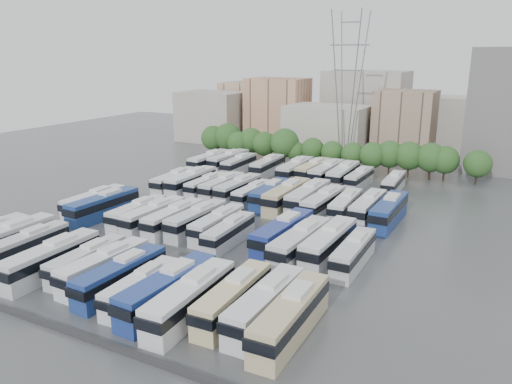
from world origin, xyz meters
The scene contains 53 objects.
ground centered at (0.00, 0.00, 0.00)m, with size 220.00×220.00×0.00m, color #424447.
parapet centered at (0.00, -33.00, 0.25)m, with size 56.00×0.50×0.50m, color #2D2D30.
tree_line centered at (-1.57, 42.18, 4.46)m, with size 65.87×8.03×8.41m.
city_buildings centered at (-7.46, 71.86, 7.87)m, with size 102.00×35.00×20.00m.
apartment_tower centered at (34.00, 58.00, 13.00)m, with size 14.00×14.00×26.00m, color silver.
electricity_pylon centered at (2.00, 50.00, 18.66)m, with size 9.00×6.91×33.83m.
bus_r0_s1 centered at (-18.30, -23.16, 2.03)m, with size 2.99×13.19×4.13m.
bus_r0_s2 centered at (-14.87, -23.09, 1.82)m, with size 2.95×11.87×3.70m.
bus_r0_s4 centered at (-8.41, -24.91, 2.01)m, with size 3.13×13.08×4.09m.
bus_r0_s5 centered at (-4.95, -22.82, 1.72)m, with size 2.81×11.23×3.50m.
bus_r0_s6 centered at (-1.71, -23.37, 1.86)m, with size 3.16×12.17×3.78m.
bus_r0_s7 centered at (1.59, -24.30, 1.88)m, with size 2.98×12.25×3.82m.
bus_r0_s8 centered at (5.03, -25.07, 1.67)m, with size 2.81×10.92×3.40m.
bus_r0_s9 centered at (8.25, -24.76, 2.03)m, with size 3.38×13.28×4.13m.
bus_r0_s10 centered at (11.35, -25.28, 2.02)m, with size 3.35×13.21×4.11m.
bus_r0_s11 centered at (14.78, -22.97, 1.89)m, with size 3.08×12.36×3.85m.
bus_r0_s12 centered at (18.21, -22.81, 1.95)m, with size 2.81×12.66×3.97m.
bus_r0_s13 centered at (21.28, -23.80, 2.02)m, with size 3.16×13.19×4.12m.
bus_r1_s0 centered at (-21.33, -5.37, 1.87)m, with size 2.66×12.17×3.82m.
bus_r1_s1 centered at (-18.18, -6.63, 2.01)m, with size 3.45×13.17×4.09m.
bus_r1_s3 centered at (-11.63, -6.37, 1.78)m, with size 2.65×11.55×3.62m.
bus_r1_s4 centered at (-8.42, -6.48, 1.88)m, with size 3.08×12.29×3.83m.
bus_r1_s5 centered at (-5.03, -6.14, 1.87)m, with size 2.68×12.17×3.82m.
bus_r1_s6 centered at (-1.83, -5.11, 1.86)m, with size 3.00×12.14×3.78m.
bus_r1_s7 centered at (1.69, -5.15, 1.78)m, with size 2.69×11.58×3.62m.
bus_r1_s8 centered at (4.76, -7.11, 1.71)m, with size 2.81×11.19×3.49m.
bus_r1_s10 centered at (11.61, -4.73, 2.04)m, with size 3.50×13.36×4.15m.
bus_r1_s11 centered at (15.01, -6.87, 2.03)m, with size 3.48×13.33×4.14m.
bus_r1_s12 centered at (18.15, -5.31, 2.02)m, with size 3.22×13.21×4.12m.
bus_r1_s13 centered at (21.65, -6.27, 1.78)m, with size 2.67×11.58×3.62m.
bus_r2_s1 centered at (-18.11, 11.58, 1.88)m, with size 3.09×12.26×3.82m.
bus_r2_s2 centered at (-14.99, 12.32, 2.03)m, with size 2.99×13.19×4.13m.
bus_r2_s3 centered at (-11.67, 12.27, 1.69)m, with size 2.40×11.00×3.45m.
bus_r2_s4 centered at (-8.23, 12.36, 1.85)m, with size 2.66×12.04×3.78m.
bus_r2_s5 centered at (-4.99, 12.37, 1.88)m, with size 3.05×12.31×3.84m.
bus_r2_s6 centered at (-1.63, 11.44, 1.67)m, with size 2.51×10.86×3.40m.
bus_r2_s7 centered at (1.54, 11.90, 1.89)m, with size 3.17×12.36×3.85m.
bus_r2_s8 centered at (4.81, 11.48, 2.10)m, with size 3.01×13.63×4.27m.
bus_r2_s9 centered at (8.21, 12.35, 2.09)m, with size 2.98×13.55×4.25m.
bus_r2_s10 centered at (11.39, 10.92, 1.94)m, with size 3.23×12.71×3.96m.
bus_r2_s11 centered at (14.76, 11.76, 1.81)m, with size 3.12×11.86×3.69m.
bus_r2_s12 centered at (18.26, 12.03, 1.92)m, with size 2.75×12.46×3.91m.
bus_r2_s13 centered at (21.64, 11.30, 2.02)m, with size 2.98×13.16×4.12m.
bus_r3_s0 centered at (-21.47, 28.74, 2.03)m, with size 3.19×13.27×4.14m.
bus_r3_s1 centered at (-18.20, 31.15, 2.01)m, with size 3.41×13.14×4.09m.
bus_r3_s2 centered at (-14.78, 29.70, 1.85)m, with size 2.99×12.10×3.77m.
bus_r3_s4 centered at (-8.39, 30.60, 1.91)m, with size 3.26×12.53×3.90m.
bus_r3_s6 centered at (-1.57, 29.59, 2.08)m, with size 3.26×13.54×4.23m.
bus_r3_s7 centered at (1.57, 31.28, 1.97)m, with size 3.27×12.91×4.02m.
bus_r3_s8 centered at (4.89, 30.26, 2.05)m, with size 3.17×13.39×4.18m.
bus_r3_s9 centered at (8.28, 30.17, 2.05)m, with size 3.12×13.34×4.17m.
bus_r3_s10 centered at (11.50, 30.10, 1.72)m, with size 2.73×11.21×3.50m.
bus_r3_s12 centered at (18.16, 29.39, 1.71)m, with size 2.78×11.19×3.49m.
Camera 1 is at (37.30, -60.76, 24.87)m, focal length 35.00 mm.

